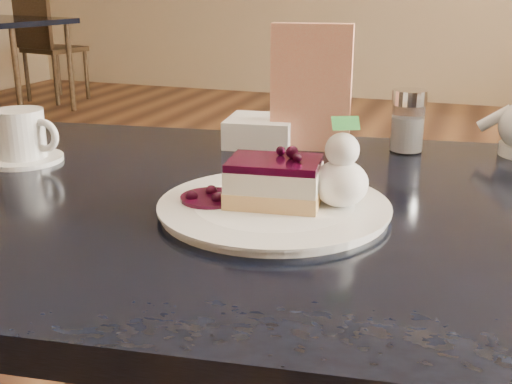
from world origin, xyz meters
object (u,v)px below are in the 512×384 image
(dessert_plate, at_px, (274,208))
(bg_table_far_left, at_px, (5,106))
(main_table, at_px, (280,252))
(coffee_set, at_px, (23,139))
(cheesecake_slice, at_px, (274,182))

(dessert_plate, bearing_deg, bg_table_far_left, 135.08)
(main_table, height_order, coffee_set, coffee_set)
(cheesecake_slice, bearing_deg, main_table, 90.00)
(bg_table_far_left, bearing_deg, cheesecake_slice, -33.64)
(cheesecake_slice, bearing_deg, dessert_plate, 145.66)
(cheesecake_slice, bearing_deg, coffee_set, 161.08)
(main_table, height_order, dessert_plate, dessert_plate)
(dessert_plate, height_order, cheesecake_slice, cheesecake_slice)
(cheesecake_slice, height_order, bg_table_far_left, cheesecake_slice)
(dessert_plate, relative_size, coffee_set, 2.13)
(dessert_plate, relative_size, bg_table_far_left, 0.16)
(bg_table_far_left, bearing_deg, main_table, -33.27)
(coffee_set, bearing_deg, bg_table_far_left, 131.56)
(dessert_plate, xyz_separation_m, cheesecake_slice, (0.00, -0.00, 0.04))
(main_table, xyz_separation_m, coffee_set, (-0.46, 0.04, 0.12))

